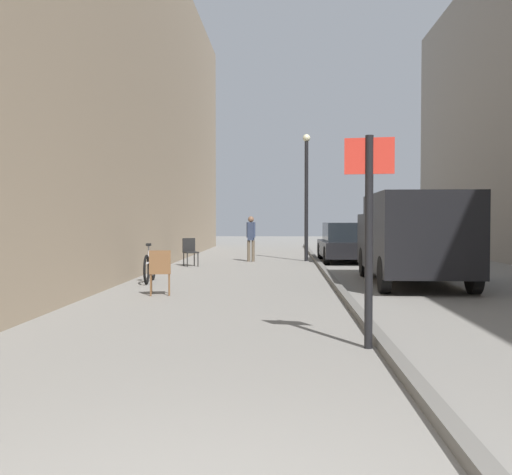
{
  "coord_description": "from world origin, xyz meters",
  "views": [
    {
      "loc": [
        0.36,
        -2.73,
        1.58
      ],
      "look_at": [
        -0.32,
        11.99,
        1.13
      ],
      "focal_mm": 41.92,
      "sensor_mm": 36.0,
      "label": 1
    }
  ],
  "objects": [
    {
      "name": "cafe_chair_near_window",
      "position": [
        -2.2,
        9.5,
        0.55
      ],
      "size": [
        0.51,
        0.51,
        0.94
      ],
      "rotation": [
        0.0,
        0.0,
        0.18
      ],
      "color": "brown",
      "rests_on": "ground_plane"
    },
    {
      "name": "cafe_chair_by_doorway",
      "position": [
        -2.79,
        17.16,
        0.55
      ],
      "size": [
        0.6,
        0.6,
        0.94
      ],
      "rotation": [
        0.0,
        0.0,
        3.63
      ],
      "color": "black",
      "rests_on": "ground_plane"
    },
    {
      "name": "ground_plane",
      "position": [
        0.0,
        12.0,
        0.0
      ],
      "size": [
        80.0,
        80.0,
        0.0
      ],
      "primitive_type": "plane",
      "color": "gray"
    },
    {
      "name": "building_facade_left",
      "position": [
        -5.09,
        12.0,
        5.55
      ],
      "size": [
        2.98,
        40.0,
        11.1
      ],
      "primitive_type": "cube",
      "color": "gray",
      "rests_on": "ground_plane"
    },
    {
      "name": "delivery_van",
      "position": [
        3.48,
        11.87,
        1.18
      ],
      "size": [
        2.19,
        5.41,
        2.17
      ],
      "rotation": [
        0.0,
        0.0,
        -0.02
      ],
      "color": "black",
      "rests_on": "ground_plane"
    },
    {
      "name": "street_sign_post",
      "position": [
        1.4,
        4.59,
        1.55
      ],
      "size": [
        0.6,
        0.13,
        2.6
      ],
      "rotation": [
        0.0,
        0.0,
        2.98
      ],
      "color": "black",
      "rests_on": "ground_plane"
    },
    {
      "name": "kerb_strip",
      "position": [
        1.58,
        12.0,
        0.06
      ],
      "size": [
        0.16,
        40.0,
        0.12
      ],
      "primitive_type": "cube",
      "color": "#615F5B",
      "rests_on": "ground_plane"
    },
    {
      "name": "lamp_post",
      "position": [
        1.21,
        19.79,
        2.72
      ],
      "size": [
        0.28,
        0.28,
        4.76
      ],
      "color": "black",
      "rests_on": "ground_plane"
    },
    {
      "name": "bicycle_leaning",
      "position": [
        -2.99,
        12.04,
        0.38
      ],
      "size": [
        0.19,
        1.77,
        0.98
      ],
      "rotation": [
        0.0,
        0.0,
        0.07
      ],
      "color": "black",
      "rests_on": "ground_plane"
    },
    {
      "name": "parked_car",
      "position": [
        2.65,
        19.5,
        0.71
      ],
      "size": [
        1.89,
        4.23,
        1.45
      ],
      "rotation": [
        0.0,
        0.0,
        0.01
      ],
      "color": "black",
      "rests_on": "ground_plane"
    },
    {
      "name": "pedestrian_main_foreground",
      "position": [
        -0.86,
        19.44,
        0.97
      ],
      "size": [
        0.33,
        0.22,
        1.69
      ],
      "rotation": [
        0.0,
        0.0,
        -0.19
      ],
      "color": "brown",
      "rests_on": "ground_plane"
    }
  ]
}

